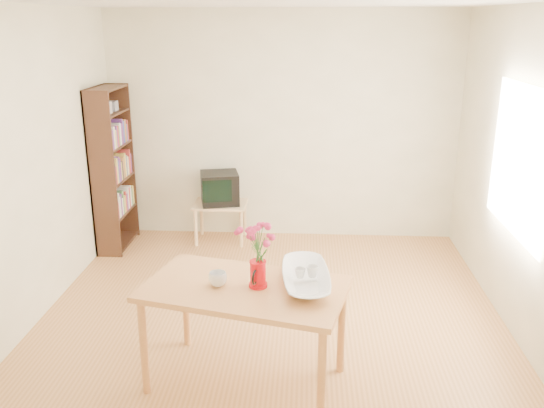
# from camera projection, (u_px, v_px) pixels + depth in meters

# --- Properties ---
(room) EXTENTS (4.50, 4.50, 4.50)m
(room) POSITION_uv_depth(u_px,v_px,m) (273.00, 179.00, 4.45)
(room) COLOR #AD733D
(room) RESTS_ON ground
(table) EXTENTS (1.50, 1.08, 0.75)m
(table) POSITION_uv_depth(u_px,v_px,m) (245.00, 298.00, 3.93)
(table) COLOR #C47D43
(table) RESTS_ON ground
(tv_stand) EXTENTS (0.60, 0.45, 0.46)m
(tv_stand) POSITION_uv_depth(u_px,v_px,m) (220.00, 209.00, 6.64)
(tv_stand) COLOR #DAB17B
(tv_stand) RESTS_ON ground
(bookshelf) EXTENTS (0.28, 0.70, 1.80)m
(bookshelf) POSITION_uv_depth(u_px,v_px,m) (113.00, 175.00, 6.36)
(bookshelf) COLOR #321B10
(bookshelf) RESTS_ON ground
(pitcher) EXTENTS (0.13, 0.20, 0.19)m
(pitcher) POSITION_uv_depth(u_px,v_px,m) (258.00, 275.00, 3.88)
(pitcher) COLOR red
(pitcher) RESTS_ON table
(flowers) EXTENTS (0.21, 0.21, 0.30)m
(flowers) POSITION_uv_depth(u_px,v_px,m) (258.00, 241.00, 3.80)
(flowers) COLOR #EE3873
(flowers) RESTS_ON pitcher
(mug) EXTENTS (0.16, 0.16, 0.10)m
(mug) POSITION_uv_depth(u_px,v_px,m) (218.00, 279.00, 3.90)
(mug) COLOR white
(mug) RESTS_ON table
(bowl) EXTENTS (0.52, 0.52, 0.46)m
(bowl) POSITION_uv_depth(u_px,v_px,m) (306.00, 252.00, 3.88)
(bowl) COLOR white
(bowl) RESTS_ON table
(teacup_a) EXTENTS (0.09, 0.09, 0.06)m
(teacup_a) POSITION_uv_depth(u_px,v_px,m) (300.00, 259.00, 3.90)
(teacup_a) COLOR white
(teacup_a) RESTS_ON bowl
(teacup_b) EXTENTS (0.10, 0.10, 0.07)m
(teacup_b) POSITION_uv_depth(u_px,v_px,m) (313.00, 257.00, 3.91)
(teacup_b) COLOR white
(teacup_b) RESTS_ON bowl
(television) EXTENTS (0.49, 0.47, 0.36)m
(television) POSITION_uv_depth(u_px,v_px,m) (220.00, 187.00, 6.57)
(television) COLOR black
(television) RESTS_ON tv_stand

